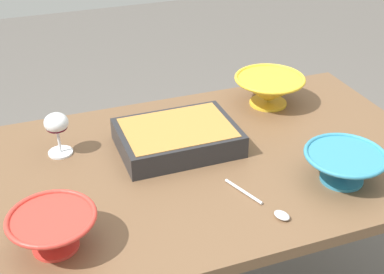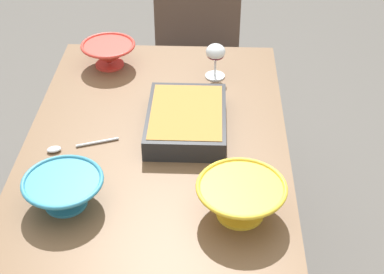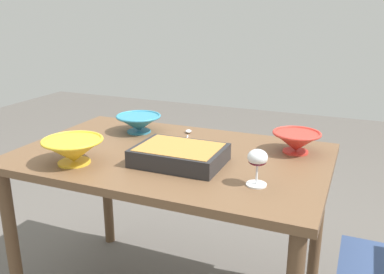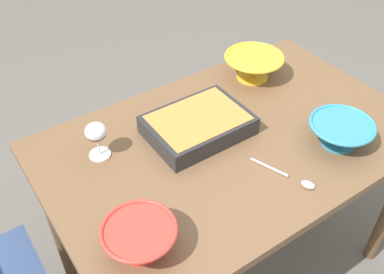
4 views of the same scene
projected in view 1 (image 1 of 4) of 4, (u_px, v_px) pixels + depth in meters
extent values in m
cube|color=brown|center=(215.00, 163.00, 1.55)|extent=(1.30, 0.83, 0.03)
cylinder|color=brown|center=(17.00, 233.00, 1.85)|extent=(0.06, 0.06, 0.73)
cylinder|color=brown|center=(311.00, 167.00, 2.20)|extent=(0.06, 0.06, 0.73)
cylinder|color=white|center=(61.00, 152.00, 1.56)|extent=(0.07, 0.07, 0.01)
cylinder|color=white|center=(59.00, 141.00, 1.54)|extent=(0.01, 0.01, 0.07)
ellipsoid|color=white|center=(56.00, 123.00, 1.51)|extent=(0.07, 0.07, 0.06)
ellipsoid|color=#4C0A19|center=(57.00, 127.00, 1.51)|extent=(0.06, 0.06, 0.03)
cube|color=#262628|center=(178.00, 138.00, 1.57)|extent=(0.35, 0.25, 0.07)
cube|color=#B27A38|center=(177.00, 130.00, 1.56)|extent=(0.31, 0.23, 0.02)
cylinder|color=teal|center=(341.00, 179.00, 1.44)|extent=(0.12, 0.12, 0.01)
cone|color=teal|center=(344.00, 166.00, 1.42)|extent=(0.21, 0.21, 0.07)
torus|color=teal|center=(346.00, 155.00, 1.40)|extent=(0.22, 0.22, 0.01)
cylinder|color=yellow|center=(268.00, 103.00, 1.83)|extent=(0.13, 0.13, 0.01)
cone|color=yellow|center=(269.00, 90.00, 1.81)|extent=(0.23, 0.23, 0.09)
torus|color=yellow|center=(270.00, 78.00, 1.78)|extent=(0.24, 0.24, 0.01)
cylinder|color=red|center=(56.00, 245.00, 1.22)|extent=(0.11, 0.11, 0.01)
cone|color=red|center=(54.00, 231.00, 1.19)|extent=(0.20, 0.20, 0.08)
torus|color=red|center=(51.00, 218.00, 1.17)|extent=(0.20, 0.20, 0.01)
cylinder|color=silver|center=(243.00, 191.00, 1.39)|extent=(0.05, 0.13, 0.01)
ellipsoid|color=silver|center=(282.00, 215.00, 1.30)|extent=(0.04, 0.05, 0.01)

